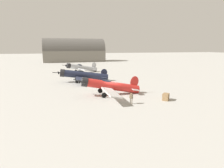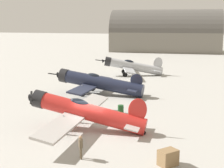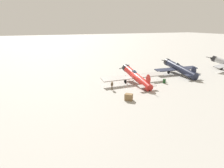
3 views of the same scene
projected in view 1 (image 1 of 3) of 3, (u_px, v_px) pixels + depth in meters
ground_plane at (112, 95)px, 31.22m from camera, size 400.00×400.00×0.00m
airplane_foreground at (109, 86)px, 30.79m from camera, size 13.37×11.07×3.26m
airplane_mid_apron at (83, 75)px, 42.42m from camera, size 11.12×12.41×3.05m
airplane_far_line at (81, 68)px, 57.17m from camera, size 12.00×10.80×3.22m
ground_crew_mechanic at (131, 97)px, 25.95m from camera, size 0.54×0.40×1.58m
equipment_crate at (166, 97)px, 27.85m from camera, size 1.41×1.40×1.02m
fuel_drum at (111, 85)px, 36.74m from camera, size 0.60×0.60×0.81m
distant_hangar at (74, 52)px, 99.79m from camera, size 14.06×31.67×13.01m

